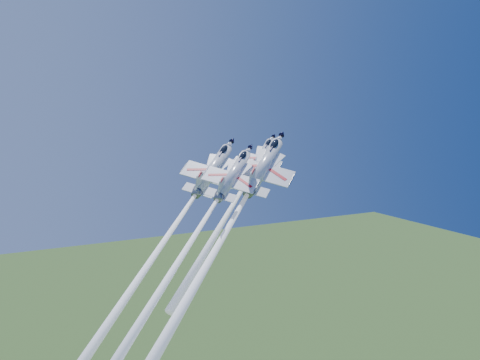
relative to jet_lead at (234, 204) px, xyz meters
name	(u,v)px	position (x,y,z in m)	size (l,w,h in m)	color
jet_lead	(234,204)	(0.00, 0.00, 0.00)	(26.47, 25.05, 30.66)	silver
jet_left	(147,266)	(-17.69, -4.66, -7.82)	(40.82, 39.59, 49.28)	silver
jet_right	(214,253)	(-10.37, -13.89, -4.47)	(37.83, 36.25, 44.75)	silver
jet_slot	(180,259)	(-15.93, -14.54, -4.43)	(32.95, 31.78, 39.41)	silver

